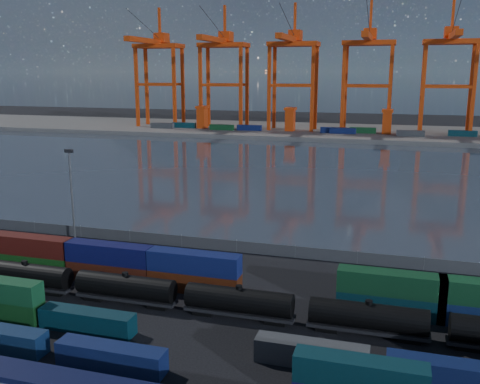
# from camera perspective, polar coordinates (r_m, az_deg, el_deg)

# --- Properties ---
(ground) EXTENTS (700.00, 700.00, 0.00)m
(ground) POSITION_cam_1_polar(r_m,az_deg,el_deg) (66.65, -7.54, -13.96)
(ground) COLOR black
(ground) RESTS_ON ground
(harbor_water) EXTENTS (700.00, 700.00, 0.00)m
(harbor_water) POSITION_cam_1_polar(r_m,az_deg,el_deg) (163.86, 7.45, 2.12)
(harbor_water) COLOR #323B48
(harbor_water) RESTS_ON ground
(far_quay) EXTENTS (700.00, 70.00, 2.00)m
(far_quay) POSITION_cam_1_polar(r_m,az_deg,el_deg) (266.93, 11.07, 6.28)
(far_quay) COLOR #514F4C
(far_quay) RESTS_ON ground
(distant_mountains) EXTENTS (2470.00, 1100.00, 520.00)m
(distant_mountains) POSITION_cam_1_polar(r_m,az_deg,el_deg) (1665.57, 18.65, 18.64)
(distant_mountains) COLOR #1E2630
(distant_mountains) RESTS_ON ground
(container_row_south) EXTENTS (139.70, 2.39, 5.10)m
(container_row_south) POSITION_cam_1_polar(r_m,az_deg,el_deg) (61.49, -18.81, -14.93)
(container_row_south) COLOR #434549
(container_row_south) RESTS_ON ground
(container_row_mid) EXTENTS (128.76, 2.39, 5.09)m
(container_row_mid) POSITION_cam_1_polar(r_m,az_deg,el_deg) (62.02, -7.79, -13.99)
(container_row_mid) COLOR navy
(container_row_mid) RESTS_ON ground
(container_row_north) EXTENTS (141.61, 2.66, 5.67)m
(container_row_north) POSITION_cam_1_polar(r_m,az_deg,el_deg) (73.74, -2.35, -9.09)
(container_row_north) COLOR navy
(container_row_north) RESTS_ON ground
(tanker_string) EXTENTS (106.93, 2.99, 4.28)m
(tanker_string) POSITION_cam_1_polar(r_m,az_deg,el_deg) (67.10, -0.11, -11.63)
(tanker_string) COLOR black
(tanker_string) RESTS_ON ground
(waterfront_fence) EXTENTS (160.12, 0.12, 2.20)m
(waterfront_fence) POSITION_cam_1_polar(r_m,az_deg,el_deg) (90.57, -0.36, -5.83)
(waterfront_fence) COLOR #595B5E
(waterfront_fence) RESTS_ON ground
(yard_light_mast) EXTENTS (1.60, 0.40, 16.60)m
(yard_light_mast) POSITION_cam_1_polar(r_m,az_deg,el_deg) (99.30, -17.53, 0.19)
(yard_light_mast) COLOR slate
(yard_light_mast) RESTS_ON ground
(gantry_cranes) EXTENTS (198.68, 45.46, 61.57)m
(gantry_cranes) POSITION_cam_1_polar(r_m,az_deg,el_deg) (259.71, 9.58, 14.29)
(gantry_cranes) COLOR #E34210
(gantry_cranes) RESTS_ON ground
(quay_containers) EXTENTS (172.58, 10.99, 2.60)m
(quay_containers) POSITION_cam_1_polar(r_m,az_deg,el_deg) (253.61, 8.28, 6.58)
(quay_containers) COLOR navy
(quay_containers) RESTS_ON far_quay
(straddle_carriers) EXTENTS (140.00, 7.00, 11.10)m
(straddle_carriers) POSITION_cam_1_polar(r_m,az_deg,el_deg) (256.61, 10.35, 7.59)
(straddle_carriers) COLOR #E34210
(straddle_carriers) RESTS_ON far_quay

